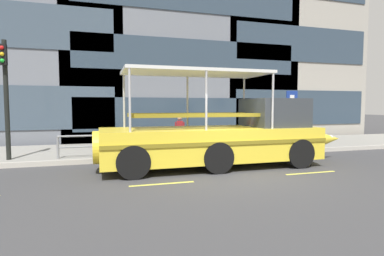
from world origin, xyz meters
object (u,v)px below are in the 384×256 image
(pedestrian_mid_left, at_px, (180,129))
(traffic_light_pole, at_px, (5,88))
(parking_sign, at_px, (291,109))
(duck_tour_boat, at_px, (226,136))
(pedestrian_near_bow, at_px, (253,125))

(pedestrian_mid_left, bearing_deg, traffic_light_pole, -171.63)
(pedestrian_mid_left, bearing_deg, parking_sign, -7.78)
(duck_tour_boat, height_order, pedestrian_mid_left, duck_tour_boat)
(parking_sign, relative_size, pedestrian_mid_left, 1.77)
(parking_sign, xyz_separation_m, pedestrian_near_bow, (-1.69, 0.62, -0.77))
(traffic_light_pole, height_order, duck_tour_boat, traffic_light_pole)
(duck_tour_boat, bearing_deg, pedestrian_mid_left, 103.31)
(pedestrian_near_bow, bearing_deg, duck_tour_boat, -130.70)
(parking_sign, bearing_deg, traffic_light_pole, -178.79)
(parking_sign, bearing_deg, pedestrian_mid_left, 172.22)
(duck_tour_boat, height_order, pedestrian_near_bow, duck_tour_boat)
(parking_sign, relative_size, pedestrian_near_bow, 1.54)
(parking_sign, bearing_deg, pedestrian_near_bow, 159.87)
(parking_sign, bearing_deg, duck_tour_boat, -149.49)
(duck_tour_boat, relative_size, pedestrian_mid_left, 6.24)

